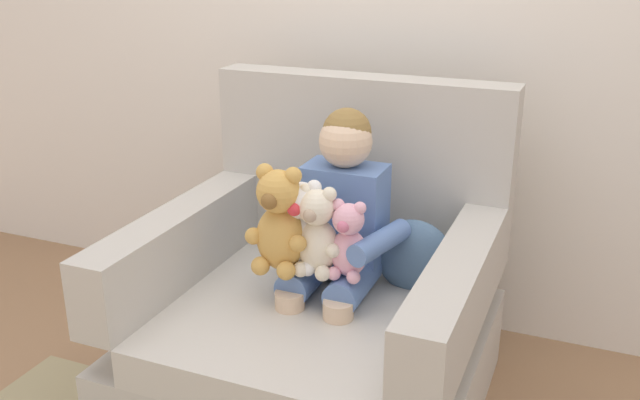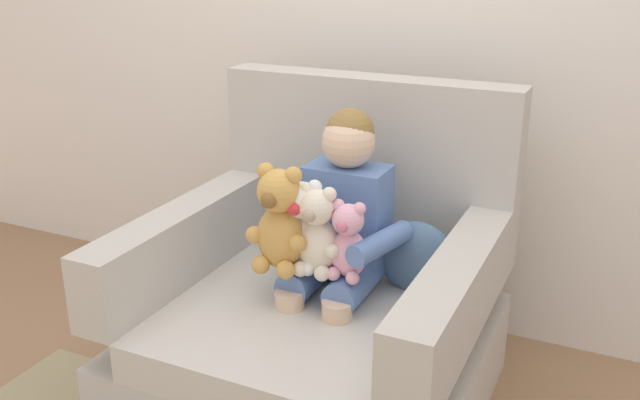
# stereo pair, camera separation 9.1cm
# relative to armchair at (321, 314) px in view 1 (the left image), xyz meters

# --- Properties ---
(armchair) EXTENTS (1.07, 1.03, 1.05)m
(armchair) POSITION_rel_armchair_xyz_m (0.00, 0.00, 0.00)
(armchair) COLOR #BCB7AD
(armchair) RESTS_ON ground
(seated_child) EXTENTS (0.45, 0.39, 0.82)m
(seated_child) POSITION_rel_armchair_xyz_m (0.04, 0.04, 0.31)
(seated_child) COLOR #597AB7
(seated_child) RESTS_ON armchair
(plush_cream) EXTENTS (0.17, 0.14, 0.28)m
(plush_cream) POSITION_rel_armchair_xyz_m (0.03, -0.10, 0.34)
(plush_cream) COLOR silver
(plush_cream) RESTS_ON armchair
(plush_pink) EXTENTS (0.15, 0.12, 0.25)m
(plush_pink) POSITION_rel_armchair_xyz_m (0.13, -0.09, 0.32)
(plush_pink) COLOR #EAA8BC
(plush_pink) RESTS_ON armchair
(plush_white) EXTENTS (0.17, 0.14, 0.29)m
(plush_white) POSITION_rel_armchair_xyz_m (-0.03, -0.09, 0.34)
(plush_white) COLOR white
(plush_white) RESTS_ON armchair
(plush_honey) EXTENTS (0.20, 0.16, 0.34)m
(plush_honey) POSITION_rel_armchair_xyz_m (-0.08, -0.13, 0.36)
(plush_honey) COLOR gold
(plush_honey) RESTS_ON armchair
(throw_pillow) EXTENTS (0.26, 0.12, 0.26)m
(throw_pillow) POSITION_rel_armchair_xyz_m (0.27, 0.14, 0.20)
(throw_pillow) COLOR slate
(throw_pillow) RESTS_ON armchair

